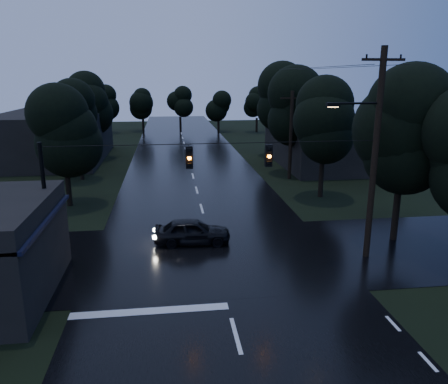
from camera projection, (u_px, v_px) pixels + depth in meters
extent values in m
cube|color=black|center=(193.00, 176.00, 39.04)|extent=(12.00, 120.00, 0.02)
cube|color=black|center=(214.00, 256.00, 21.79)|extent=(60.00, 9.00, 0.02)
cube|color=black|center=(46.00, 220.00, 17.23)|extent=(0.30, 7.00, 0.15)
cylinder|color=black|center=(22.00, 296.00, 14.76)|extent=(0.10, 0.10, 3.00)
cylinder|color=black|center=(62.00, 234.00, 20.51)|extent=(0.10, 0.10, 3.00)
cube|color=#F2BD60|center=(36.00, 251.00, 15.96)|extent=(0.06, 1.60, 0.50)
cube|color=#F2BD60|center=(54.00, 227.00, 18.55)|extent=(0.06, 1.20, 0.50)
cube|color=black|center=(329.00, 142.00, 44.04)|extent=(10.00, 14.00, 4.40)
cube|color=black|center=(55.00, 136.00, 46.25)|extent=(10.00, 16.00, 5.00)
cylinder|color=black|center=(375.00, 157.00, 20.47)|extent=(0.30, 0.30, 10.00)
cube|color=black|center=(384.00, 60.00, 19.34)|extent=(2.00, 0.12, 0.12)
cylinder|color=black|center=(357.00, 103.00, 19.69)|extent=(2.20, 0.10, 0.10)
cube|color=black|center=(333.00, 105.00, 19.57)|extent=(0.60, 0.25, 0.18)
cube|color=#FFB266|center=(333.00, 107.00, 19.59)|extent=(0.45, 0.18, 0.03)
cylinder|color=black|center=(291.00, 136.00, 37.18)|extent=(0.30, 0.30, 7.50)
cube|color=black|center=(292.00, 98.00, 36.37)|extent=(2.00, 0.12, 0.12)
cylinder|color=black|center=(47.00, 210.00, 19.13)|extent=(0.18, 0.18, 6.00)
cylinder|color=black|center=(216.00, 143.00, 19.34)|extent=(15.00, 0.03, 0.03)
cube|color=black|center=(189.00, 157.00, 19.34)|extent=(0.32, 0.25, 1.00)
sphere|color=orange|center=(189.00, 158.00, 19.20)|extent=(0.18, 0.18, 0.18)
cube|color=black|center=(269.00, 156.00, 19.79)|extent=(0.32, 0.25, 1.00)
sphere|color=orange|center=(269.00, 156.00, 19.64)|extent=(0.18, 0.18, 0.18)
cylinder|color=black|center=(396.00, 215.00, 23.62)|extent=(0.36, 0.36, 2.80)
sphere|color=black|center=(402.00, 153.00, 22.75)|extent=(4.48, 4.48, 4.48)
sphere|color=black|center=(405.00, 130.00, 22.44)|extent=(4.48, 4.48, 4.48)
sphere|color=black|center=(407.00, 106.00, 22.13)|extent=(4.48, 4.48, 4.48)
cylinder|color=black|center=(69.00, 188.00, 29.94)|extent=(0.36, 0.36, 2.45)
sphere|color=black|center=(64.00, 145.00, 29.18)|extent=(3.92, 3.92, 3.92)
sphere|color=black|center=(63.00, 130.00, 28.91)|extent=(3.92, 3.92, 3.92)
sphere|color=black|center=(61.00, 114.00, 28.64)|extent=(3.92, 3.92, 3.92)
cylinder|color=black|center=(81.00, 165.00, 37.51)|extent=(0.36, 0.36, 2.62)
sphere|color=black|center=(78.00, 127.00, 36.69)|extent=(4.20, 4.20, 4.20)
sphere|color=black|center=(77.00, 114.00, 36.40)|extent=(4.20, 4.20, 4.20)
sphere|color=black|center=(76.00, 100.00, 36.11)|extent=(4.20, 4.20, 4.20)
cylinder|color=black|center=(93.00, 146.00, 47.00)|extent=(0.36, 0.36, 2.80)
sphere|color=black|center=(90.00, 114.00, 46.12)|extent=(4.48, 4.48, 4.48)
sphere|color=black|center=(89.00, 102.00, 45.81)|extent=(4.48, 4.48, 4.48)
sphere|color=black|center=(88.00, 91.00, 45.50)|extent=(4.48, 4.48, 4.48)
cylinder|color=black|center=(321.00, 179.00, 32.15)|extent=(0.36, 0.36, 2.62)
sphere|color=black|center=(324.00, 136.00, 31.33)|extent=(4.20, 4.20, 4.20)
sphere|color=black|center=(325.00, 120.00, 31.04)|extent=(4.20, 4.20, 4.20)
sphere|color=black|center=(325.00, 104.00, 30.75)|extent=(4.20, 4.20, 4.20)
cylinder|color=black|center=(298.00, 158.00, 39.86)|extent=(0.36, 0.36, 2.80)
sphere|color=black|center=(299.00, 121.00, 38.99)|extent=(4.48, 4.48, 4.48)
sphere|color=black|center=(300.00, 107.00, 38.68)|extent=(4.48, 4.48, 4.48)
sphere|color=black|center=(300.00, 93.00, 38.37)|extent=(4.48, 4.48, 4.48)
cylinder|color=black|center=(277.00, 141.00, 49.50)|extent=(0.36, 0.36, 2.97)
sphere|color=black|center=(278.00, 109.00, 48.57)|extent=(4.76, 4.76, 4.76)
sphere|color=black|center=(279.00, 98.00, 48.24)|extent=(4.76, 4.76, 4.76)
sphere|color=black|center=(279.00, 86.00, 47.91)|extent=(4.76, 4.76, 4.76)
imported|color=black|center=(192.00, 231.00, 23.25)|extent=(4.10, 1.82, 1.37)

